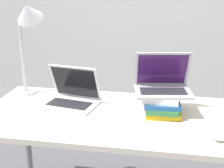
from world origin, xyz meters
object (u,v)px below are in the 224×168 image
at_px(book_stack, 162,103).
at_px(desk_lamp, 27,24).
at_px(laptop_on_books, 163,84).
at_px(wireless_keyboard, 165,135).
at_px(laptop_left, 72,97).
at_px(mouse, 219,135).

bearing_deg(book_stack, desk_lamp, 170.06).
bearing_deg(laptop_on_books, desk_lamp, 172.42).
distance_m(book_stack, laptop_on_books, 0.11).
bearing_deg(wireless_keyboard, book_stack, 94.68).
xyz_separation_m(laptop_left, book_stack, (0.54, -0.04, 0.01)).
bearing_deg(desk_lamp, wireless_keyboard, -26.28).
relative_size(laptop_left, laptop_on_books, 1.02).
relative_size(laptop_on_books, wireless_keyboard, 1.20).
distance_m(mouse, desk_lamp, 1.27).
relative_size(book_stack, mouse, 2.52).
xyz_separation_m(mouse, desk_lamp, (-1.11, 0.41, 0.45)).
xyz_separation_m(wireless_keyboard, desk_lamp, (-0.86, 0.42, 0.46)).
relative_size(laptop_on_books, desk_lamp, 0.55).
bearing_deg(laptop_left, laptop_on_books, -0.54).
height_order(laptop_left, wireless_keyboard, laptop_left).
bearing_deg(laptop_on_books, book_stack, -86.94).
bearing_deg(wireless_keyboard, laptop_left, 150.48).
xyz_separation_m(book_stack, mouse, (0.28, -0.26, -0.04)).
bearing_deg(wireless_keyboard, mouse, 3.83).
bearing_deg(book_stack, laptop_on_books, 93.06).
relative_size(book_stack, laptop_on_books, 0.73).
bearing_deg(laptop_on_books, laptop_left, 179.46).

